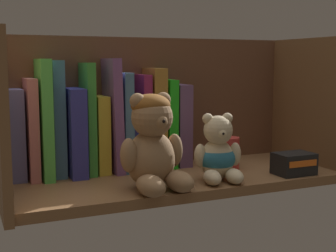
{
  "coord_description": "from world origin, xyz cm",
  "views": [
    {
      "loc": [
        -41.13,
        -89.47,
        25.98
      ],
      "look_at": [
        -1.78,
        0.0,
        12.8
      ],
      "focal_mm": 50.46,
      "sensor_mm": 36.0,
      "label": 1
    }
  ],
  "objects_px": {
    "book_5": "(86,118)",
    "small_product_box": "(294,164)",
    "book_6": "(98,134)",
    "pillar_candle": "(229,153)",
    "book_0": "(15,134)",
    "book_2": "(42,118)",
    "book_7": "(110,115)",
    "book_9": "(131,131)",
    "book_13": "(177,124)",
    "book_10": "(140,121)",
    "book_12": "(164,122)",
    "book_3": "(56,118)",
    "teddy_bear_smaller": "(218,154)",
    "teddy_bear_larger": "(153,144)",
    "book_11": "(152,118)",
    "book_4": "(72,131)",
    "book_8": "(121,121)",
    "book_1": "(30,128)"
  },
  "relations": [
    {
      "from": "book_5",
      "to": "small_product_box",
      "type": "distance_m",
      "value": 0.46
    },
    {
      "from": "book_6",
      "to": "pillar_candle",
      "type": "relative_size",
      "value": 2.35
    },
    {
      "from": "book_0",
      "to": "book_2",
      "type": "bearing_deg",
      "value": 0.0
    },
    {
      "from": "book_2",
      "to": "book_7",
      "type": "relative_size",
      "value": 0.99
    },
    {
      "from": "book_9",
      "to": "book_13",
      "type": "height_order",
      "value": "book_13"
    },
    {
      "from": "book_10",
      "to": "book_12",
      "type": "xyz_separation_m",
      "value": [
        0.06,
        0.0,
        -0.01
      ]
    },
    {
      "from": "book_3",
      "to": "book_9",
      "type": "relative_size",
      "value": 1.42
    },
    {
      "from": "book_0",
      "to": "book_2",
      "type": "distance_m",
      "value": 0.06
    },
    {
      "from": "book_5",
      "to": "teddy_bear_smaller",
      "type": "height_order",
      "value": "book_5"
    },
    {
      "from": "book_5",
      "to": "small_product_box",
      "type": "bearing_deg",
      "value": -26.67
    },
    {
      "from": "book_2",
      "to": "teddy_bear_larger",
      "type": "bearing_deg",
      "value": -47.49
    },
    {
      "from": "book_6",
      "to": "book_11",
      "type": "xyz_separation_m",
      "value": [
        0.13,
        0.0,
        0.03
      ]
    },
    {
      "from": "book_5",
      "to": "book_12",
      "type": "height_order",
      "value": "book_5"
    },
    {
      "from": "book_4",
      "to": "small_product_box",
      "type": "relative_size",
      "value": 2.24
    },
    {
      "from": "teddy_bear_smaller",
      "to": "book_8",
      "type": "bearing_deg",
      "value": 129.3
    },
    {
      "from": "book_6",
      "to": "book_3",
      "type": "bearing_deg",
      "value": 180.0
    },
    {
      "from": "book_7",
      "to": "teddy_bear_larger",
      "type": "bearing_deg",
      "value": -82.07
    },
    {
      "from": "book_8",
      "to": "book_5",
      "type": "bearing_deg",
      "value": 180.0
    },
    {
      "from": "book_8",
      "to": "book_10",
      "type": "relative_size",
      "value": 1.02
    },
    {
      "from": "book_0",
      "to": "book_2",
      "type": "relative_size",
      "value": 0.76
    },
    {
      "from": "book_6",
      "to": "teddy_bear_smaller",
      "type": "bearing_deg",
      "value": -41.97
    },
    {
      "from": "book_11",
      "to": "small_product_box",
      "type": "relative_size",
      "value": 2.73
    },
    {
      "from": "book_1",
      "to": "teddy_bear_smaller",
      "type": "xyz_separation_m",
      "value": [
        0.35,
        -0.18,
        -0.05
      ]
    },
    {
      "from": "book_3",
      "to": "book_7",
      "type": "xyz_separation_m",
      "value": [
        0.12,
        0.0,
        0.0
      ]
    },
    {
      "from": "small_product_box",
      "to": "book_5",
      "type": "bearing_deg",
      "value": 153.33
    },
    {
      "from": "book_11",
      "to": "teddy_bear_smaller",
      "type": "relative_size",
      "value": 1.65
    },
    {
      "from": "book_9",
      "to": "teddy_bear_smaller",
      "type": "relative_size",
      "value": 1.24
    },
    {
      "from": "book_11",
      "to": "book_12",
      "type": "distance_m",
      "value": 0.03
    },
    {
      "from": "book_8",
      "to": "book_6",
      "type": "bearing_deg",
      "value": 180.0
    },
    {
      "from": "book_8",
      "to": "book_13",
      "type": "relative_size",
      "value": 1.15
    },
    {
      "from": "book_11",
      "to": "book_0",
      "type": "bearing_deg",
      "value": 180.0
    },
    {
      "from": "book_1",
      "to": "book_13",
      "type": "distance_m",
      "value": 0.34
    },
    {
      "from": "book_4",
      "to": "teddy_bear_smaller",
      "type": "bearing_deg",
      "value": -34.97
    },
    {
      "from": "book_5",
      "to": "pillar_candle",
      "type": "xyz_separation_m",
      "value": [
        0.3,
        -0.09,
        -0.08
      ]
    },
    {
      "from": "pillar_candle",
      "to": "book_7",
      "type": "bearing_deg",
      "value": 159.23
    },
    {
      "from": "book_7",
      "to": "book_8",
      "type": "xyz_separation_m",
      "value": [
        0.02,
        0.0,
        -0.02
      ]
    },
    {
      "from": "book_11",
      "to": "book_4",
      "type": "bearing_deg",
      "value": 180.0
    },
    {
      "from": "book_12",
      "to": "small_product_box",
      "type": "relative_size",
      "value": 2.42
    },
    {
      "from": "book_8",
      "to": "book_9",
      "type": "height_order",
      "value": "book_8"
    },
    {
      "from": "book_5",
      "to": "book_4",
      "type": "bearing_deg",
      "value": 180.0
    },
    {
      "from": "book_11",
      "to": "teddy_bear_smaller",
      "type": "distance_m",
      "value": 0.2
    },
    {
      "from": "book_3",
      "to": "teddy_bear_larger",
      "type": "bearing_deg",
      "value": -52.43
    },
    {
      "from": "book_6",
      "to": "teddy_bear_larger",
      "type": "relative_size",
      "value": 0.91
    },
    {
      "from": "book_0",
      "to": "book_9",
      "type": "relative_size",
      "value": 1.09
    },
    {
      "from": "book_4",
      "to": "book_10",
      "type": "distance_m",
      "value": 0.16
    },
    {
      "from": "book_4",
      "to": "book_11",
      "type": "distance_m",
      "value": 0.19
    },
    {
      "from": "book_8",
      "to": "teddy_bear_larger",
      "type": "bearing_deg",
      "value": -89.54
    },
    {
      "from": "book_4",
      "to": "book_5",
      "type": "xyz_separation_m",
      "value": [
        0.03,
        0.0,
        0.03
      ]
    },
    {
      "from": "book_2",
      "to": "book_9",
      "type": "height_order",
      "value": "book_2"
    },
    {
      "from": "book_9",
      "to": "book_11",
      "type": "height_order",
      "value": "book_11"
    }
  ]
}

